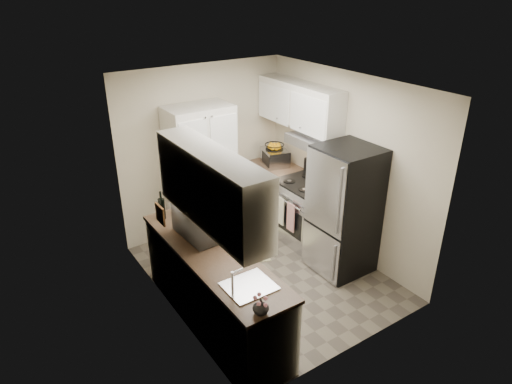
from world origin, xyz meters
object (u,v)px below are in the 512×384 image
Objects in this scene: pantry_cabinet at (201,175)px; refrigerator at (344,210)px; electric_range at (305,211)px; microwave at (201,221)px; toaster_oven at (275,157)px; wine_bottle at (162,207)px.

pantry_cabinet is 1.18× the size of refrigerator.
refrigerator is (-0.03, -0.80, 0.37)m from electric_range.
refrigerator is at bearing -56.54° from pantry_cabinet.
microwave is (-0.71, -1.37, 0.09)m from pantry_cabinet.
microwave is (-1.85, 0.36, 0.24)m from refrigerator.
toaster_oven is at bearing 87.14° from refrigerator.
wine_bottle is at bearing -147.90° from toaster_oven.
toaster_oven is (2.15, 0.66, -0.04)m from wine_bottle.
pantry_cabinet is at bearing -169.77° from toaster_oven.
refrigerator is at bearing -92.48° from electric_range.
refrigerator reaches higher than wine_bottle.
toaster_oven is at bearing -4.74° from pantry_cabinet.
pantry_cabinet is at bearing -30.32° from microwave.
microwave is 2.31m from toaster_oven.
electric_range is 0.66× the size of refrigerator.
microwave is at bearing -117.43° from pantry_cabinet.
pantry_cabinet reaches higher than refrigerator.
refrigerator is 3.93× the size of toaster_oven.
refrigerator is at bearing -77.88° from toaster_oven.
toaster_oven is (1.22, -0.10, 0.05)m from pantry_cabinet.
pantry_cabinet reaches higher than microwave.
refrigerator is 2.29m from wine_bottle.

